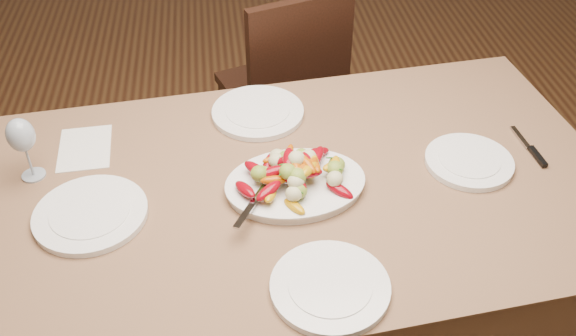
% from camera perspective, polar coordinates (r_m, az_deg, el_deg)
% --- Properties ---
extents(floor, '(6.00, 6.00, 0.00)m').
position_cam_1_polar(floor, '(2.40, 4.25, -13.98)').
color(floor, '#3C2312').
rests_on(floor, ground).
extents(dining_table, '(1.93, 1.21, 0.76)m').
position_cam_1_polar(dining_table, '(2.05, 0.00, -9.51)').
color(dining_table, brown).
rests_on(dining_table, ground).
extents(chair_far, '(0.53, 0.53, 0.95)m').
position_cam_1_polar(chair_far, '(2.70, -0.78, 7.14)').
color(chair_far, black).
rests_on(chair_far, ground).
extents(serving_platter, '(0.40, 0.31, 0.02)m').
position_cam_1_polar(serving_platter, '(1.76, 0.66, -1.60)').
color(serving_platter, white).
rests_on(serving_platter, dining_table).
extents(roasted_vegetables, '(0.33, 0.24, 0.09)m').
position_cam_1_polar(roasted_vegetables, '(1.72, 0.67, -0.18)').
color(roasted_vegetables, '#74020C').
rests_on(roasted_vegetables, serving_platter).
extents(serving_spoon, '(0.28, 0.18, 0.03)m').
position_cam_1_polar(serving_spoon, '(1.70, -1.19, -1.80)').
color(serving_spoon, '#9EA0A8').
rests_on(serving_spoon, serving_platter).
extents(plate_left, '(0.30, 0.30, 0.02)m').
position_cam_1_polar(plate_left, '(1.76, -17.13, -3.95)').
color(plate_left, white).
rests_on(plate_left, dining_table).
extents(plate_right, '(0.25, 0.25, 0.02)m').
position_cam_1_polar(plate_right, '(1.91, 15.78, 0.53)').
color(plate_right, white).
rests_on(plate_right, dining_table).
extents(plate_far, '(0.29, 0.29, 0.02)m').
position_cam_1_polar(plate_far, '(2.04, -2.70, 4.95)').
color(plate_far, white).
rests_on(plate_far, dining_table).
extents(plate_near, '(0.28, 0.28, 0.02)m').
position_cam_1_polar(plate_near, '(1.52, 3.75, -10.53)').
color(plate_near, white).
rests_on(plate_near, dining_table).
extents(wine_glass, '(0.08, 0.08, 0.20)m').
position_cam_1_polar(wine_glass, '(1.88, -22.37, 1.71)').
color(wine_glass, '#8C99A5').
rests_on(wine_glass, dining_table).
extents(menu_card, '(0.16, 0.22, 0.00)m').
position_cam_1_polar(menu_card, '(2.00, -17.61, 1.70)').
color(menu_card, silver).
rests_on(menu_card, dining_table).
extents(table_knife, '(0.03, 0.20, 0.01)m').
position_cam_1_polar(table_knife, '(2.03, 20.67, 1.65)').
color(table_knife, '#9EA0A8').
rests_on(table_knife, dining_table).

